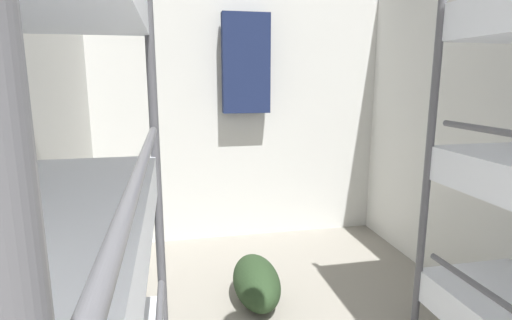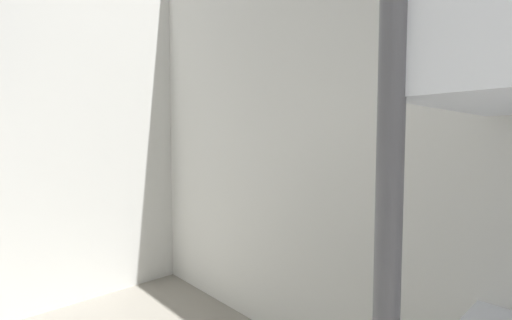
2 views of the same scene
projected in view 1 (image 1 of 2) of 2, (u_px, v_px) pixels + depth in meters
wall_back at (241, 118)px, 3.91m from camera, size 2.89×0.06×2.42m
bunk_stack_left_near at (13, 263)px, 0.99m from camera, size 0.67×1.79×2.12m
duffel_bag at (256, 282)px, 2.85m from camera, size 0.32×0.62×0.32m
hanging_coat at (246, 64)px, 3.67m from camera, size 0.44×0.12×0.90m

